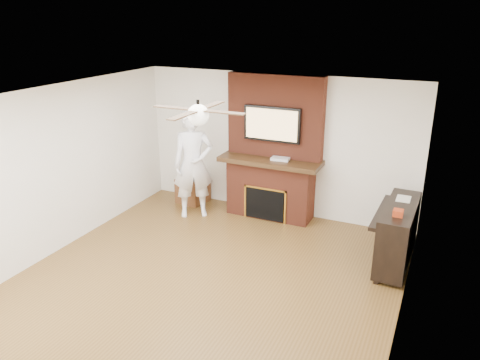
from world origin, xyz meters
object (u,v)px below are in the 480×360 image
at_px(side_table, 193,189).
at_px(piano, 397,233).
at_px(fireplace, 272,162).
at_px(person, 193,164).

relative_size(side_table, piano, 0.41).
height_order(fireplace, person, fireplace).
bearing_deg(person, side_table, 88.78).
height_order(person, side_table, person).
distance_m(fireplace, piano, 2.51).
bearing_deg(piano, side_table, 169.18).
xyz_separation_m(fireplace, piano, (2.28, -0.92, -0.50)).
distance_m(side_table, piano, 3.96).
distance_m(person, side_table, 0.94).
bearing_deg(side_table, piano, -4.80).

